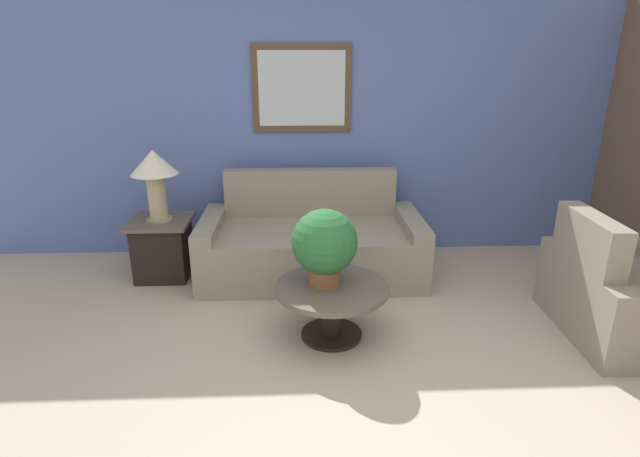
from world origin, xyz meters
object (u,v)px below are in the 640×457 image
object	(u,v)px
side_table	(163,247)
potted_plant_on_table	(325,244)
couch_main	(312,244)
coffee_table	(332,300)
armchair	(629,297)
table_lamp	(154,171)

from	to	relation	value
side_table	potted_plant_on_table	world-z (taller)	potted_plant_on_table
couch_main	coffee_table	bearing A→B (deg)	-84.11
armchair	table_lamp	xyz separation A→B (m)	(-3.65, 1.17, 0.70)
armchair	side_table	world-z (taller)	armchair
coffee_table	potted_plant_on_table	bearing A→B (deg)	141.66
table_lamp	side_table	bearing A→B (deg)	180.00
potted_plant_on_table	couch_main	bearing A→B (deg)	93.40
armchair	potted_plant_on_table	world-z (taller)	potted_plant_on_table
table_lamp	couch_main	bearing A→B (deg)	-0.05
couch_main	coffee_table	xyz separation A→B (m)	(0.12, -1.13, 0.00)
side_table	table_lamp	bearing A→B (deg)	0.00
armchair	table_lamp	bearing A→B (deg)	74.37
armchair	side_table	bearing A→B (deg)	74.37
couch_main	armchair	bearing A→B (deg)	-27.16
armchair	couch_main	bearing A→B (deg)	65.01
couch_main	potted_plant_on_table	world-z (taller)	potted_plant_on_table
table_lamp	potted_plant_on_table	size ratio (longest dim) A/B	1.15
table_lamp	coffee_table	bearing A→B (deg)	-37.21
coffee_table	side_table	xyz separation A→B (m)	(-1.49, 1.13, -0.02)
side_table	table_lamp	xyz separation A→B (m)	(0.00, 0.00, 0.71)
coffee_table	side_table	size ratio (longest dim) A/B	1.47
side_table	table_lamp	size ratio (longest dim) A/B	0.87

